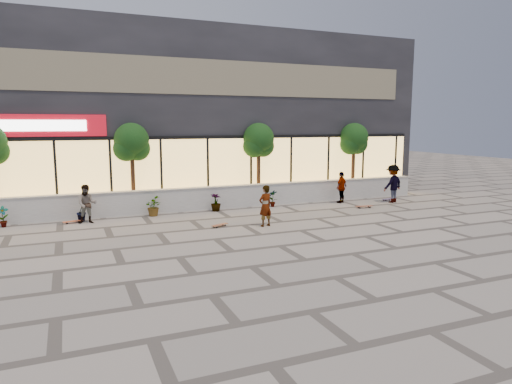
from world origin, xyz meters
name	(u,v)px	position (x,y,z in m)	size (l,w,h in m)	color
ground	(280,246)	(0.00, 0.00, 0.00)	(80.00, 80.00, 0.00)	gray
planter_wall	(214,198)	(0.00, 7.00, 0.52)	(22.00, 0.42, 1.04)	white
retail_building	(184,117)	(0.00, 12.49, 4.25)	(24.00, 9.17, 8.50)	black
shrub_a	(3,217)	(-8.50, 6.45, 0.41)	(0.43, 0.29, 0.81)	#123711
shrub_b	(82,211)	(-5.70, 6.45, 0.41)	(0.45, 0.36, 0.81)	#123711
shrub_c	(153,206)	(-2.90, 6.45, 0.41)	(0.73, 0.63, 0.81)	#123711
shrub_d	(216,202)	(-0.10, 6.45, 0.41)	(0.45, 0.45, 0.81)	#123711
shrub_e	(273,198)	(2.70, 6.45, 0.41)	(0.43, 0.29, 0.81)	#123711
tree_midwest	(132,144)	(-3.50, 7.70, 2.99)	(1.60, 1.50, 3.92)	#4C2D1B
tree_mideast	(259,142)	(2.50, 7.70, 2.99)	(1.60, 1.50, 3.92)	#4C2D1B
tree_east	(354,141)	(8.00, 7.70, 2.99)	(1.60, 1.50, 3.92)	#4C2D1B
skater_center	(265,206)	(0.71, 2.81, 0.79)	(0.57, 0.38, 1.58)	white
skater_left	(87,204)	(-5.51, 5.96, 0.77)	(0.74, 0.58, 1.53)	#937F5F
skater_right_near	(341,187)	(6.27, 6.13, 0.78)	(0.91, 0.38, 1.55)	white
skater_right_far	(393,184)	(8.71, 5.30, 0.94)	(1.21, 0.70, 1.87)	maroon
skateboard_center	(220,225)	(-0.93, 3.38, 0.08)	(0.76, 0.51, 0.09)	brown
skateboard_left	(73,221)	(-6.06, 6.20, 0.08)	(0.77, 0.36, 0.09)	#D25227
skateboard_right_near	(364,206)	(6.49, 4.53, 0.08)	(0.87, 0.33, 0.10)	brown
skateboard_right_far	(388,199)	(8.86, 5.83, 0.07)	(0.73, 0.31, 0.09)	#574178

